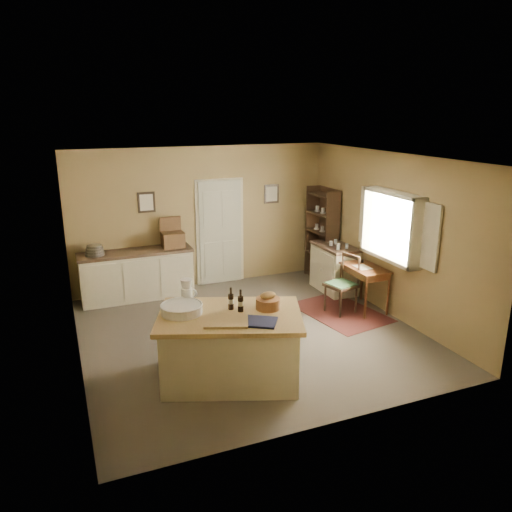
% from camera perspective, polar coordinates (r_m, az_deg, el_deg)
% --- Properties ---
extents(ground, '(5.00, 5.00, 0.00)m').
position_cam_1_polar(ground, '(7.86, -0.72, -8.83)').
color(ground, '#61574A').
rests_on(ground, ground).
extents(wall_back, '(5.00, 0.10, 2.70)m').
position_cam_1_polar(wall_back, '(9.69, -6.18, 4.40)').
color(wall_back, olive).
rests_on(wall_back, ground).
extents(wall_front, '(5.00, 0.10, 2.70)m').
position_cam_1_polar(wall_front, '(5.27, 9.29, -6.20)').
color(wall_front, olive).
rests_on(wall_front, ground).
extents(wall_left, '(0.10, 5.00, 2.70)m').
position_cam_1_polar(wall_left, '(6.92, -20.42, -1.49)').
color(wall_left, olive).
rests_on(wall_left, ground).
extents(wall_right, '(0.10, 5.00, 2.70)m').
position_cam_1_polar(wall_right, '(8.59, 14.98, 2.37)').
color(wall_right, olive).
rests_on(wall_right, ground).
extents(ceiling, '(5.00, 5.00, 0.00)m').
position_cam_1_polar(ceiling, '(7.14, -0.80, 11.16)').
color(ceiling, silver).
rests_on(ceiling, wall_back).
extents(door, '(0.97, 0.06, 2.11)m').
position_cam_1_polar(door, '(9.83, -4.12, 2.86)').
color(door, '#B0AF97').
rests_on(door, ground).
extents(framed_prints, '(2.82, 0.02, 0.38)m').
position_cam_1_polar(framed_prints, '(9.66, -5.06, 6.63)').
color(framed_prints, black).
rests_on(framed_prints, ground).
extents(window, '(0.25, 1.99, 1.12)m').
position_cam_1_polar(window, '(8.34, 15.47, 3.34)').
color(window, beige).
rests_on(window, ground).
extents(work_island, '(2.07, 1.71, 1.20)m').
position_cam_1_polar(work_island, '(6.44, -3.05, -10.10)').
color(work_island, beige).
rests_on(work_island, ground).
extents(sideboard, '(2.03, 0.58, 1.18)m').
position_cam_1_polar(sideboard, '(9.36, -13.41, -1.91)').
color(sideboard, beige).
rests_on(sideboard, ground).
extents(rug, '(1.36, 1.76, 0.01)m').
position_cam_1_polar(rug, '(8.75, 9.61, -6.34)').
color(rug, '#451916').
rests_on(rug, ground).
extents(writing_desk, '(0.53, 0.86, 0.82)m').
position_cam_1_polar(writing_desk, '(8.75, 12.32, -1.85)').
color(writing_desk, '#3C1F0E').
rests_on(writing_desk, ground).
extents(desk_chair, '(0.55, 0.55, 0.98)m').
position_cam_1_polar(desk_chair, '(8.59, 9.71, -3.31)').
color(desk_chair, black).
rests_on(desk_chair, ground).
extents(right_cabinet, '(0.56, 1.00, 0.99)m').
position_cam_1_polar(right_cabinet, '(9.61, 8.94, -1.33)').
color(right_cabinet, beige).
rests_on(right_cabinet, ground).
extents(shelving_unit, '(0.32, 0.84, 1.87)m').
position_cam_1_polar(shelving_unit, '(10.13, 7.76, 2.45)').
color(shelving_unit, black).
rests_on(shelving_unit, ground).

